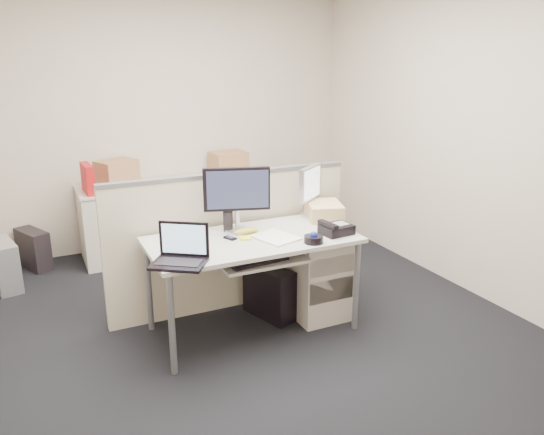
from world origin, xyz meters
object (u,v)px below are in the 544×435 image
monitor_main (237,200)px  desk (252,246)px  laptop (178,247)px  desk_phone (336,229)px

monitor_main → desk: bearing=-60.0°
desk → monitor_main: (-0.04, 0.18, 0.31)m
laptop → desk_phone: 1.23m
desk → desk_phone: size_ratio=6.85×
desk → laptop: size_ratio=4.56×
desk → monitor_main: monitor_main is taller
laptop → desk: bearing=58.4°
desk → desk_phone: desk_phone is taller
monitor_main → desk_phone: size_ratio=2.23×
desk → desk_phone: 0.63m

